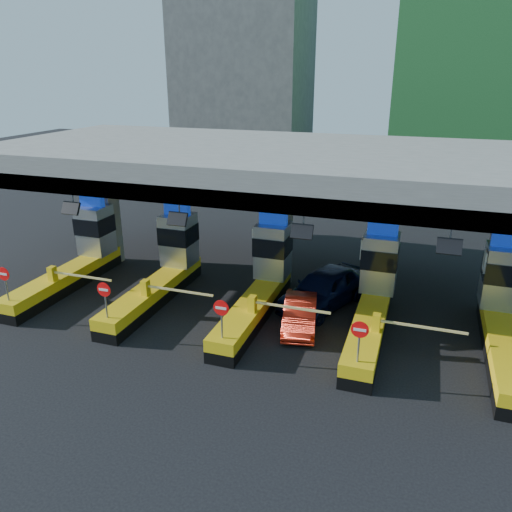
% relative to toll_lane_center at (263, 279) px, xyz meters
% --- Properties ---
extents(ground, '(120.00, 120.00, 0.00)m').
position_rel_toll_lane_center_xyz_m(ground, '(-0.00, -0.28, -1.40)').
color(ground, black).
rests_on(ground, ground).
extents(toll_canopy, '(28.00, 12.09, 7.00)m').
position_rel_toll_lane_center_xyz_m(toll_canopy, '(-0.00, 2.59, 4.74)').
color(toll_canopy, slate).
rests_on(toll_canopy, ground).
extents(toll_lane_far_left, '(4.43, 8.00, 4.16)m').
position_rel_toll_lane_center_xyz_m(toll_lane_far_left, '(-10.00, 0.00, 0.00)').
color(toll_lane_far_left, black).
rests_on(toll_lane_far_left, ground).
extents(toll_lane_left, '(4.43, 8.00, 4.16)m').
position_rel_toll_lane_center_xyz_m(toll_lane_left, '(-5.00, 0.00, 0.00)').
color(toll_lane_left, black).
rests_on(toll_lane_left, ground).
extents(toll_lane_center, '(4.43, 8.00, 4.16)m').
position_rel_toll_lane_center_xyz_m(toll_lane_center, '(0.00, 0.00, 0.00)').
color(toll_lane_center, black).
rests_on(toll_lane_center, ground).
extents(toll_lane_right, '(4.43, 8.00, 4.16)m').
position_rel_toll_lane_center_xyz_m(toll_lane_right, '(5.00, 0.00, 0.00)').
color(toll_lane_right, black).
rests_on(toll_lane_right, ground).
extents(toll_lane_far_right, '(4.43, 8.00, 4.16)m').
position_rel_toll_lane_center_xyz_m(toll_lane_far_right, '(10.00, 0.00, 0.00)').
color(toll_lane_far_right, black).
rests_on(toll_lane_far_right, ground).
extents(bg_building_scaffold, '(18.00, 12.00, 28.00)m').
position_rel_toll_lane_center_xyz_m(bg_building_scaffold, '(12.00, 31.72, 12.60)').
color(bg_building_scaffold, '#1E5926').
rests_on(bg_building_scaffold, ground).
extents(bg_building_concrete, '(14.00, 10.00, 18.00)m').
position_rel_toll_lane_center_xyz_m(bg_building_concrete, '(-14.00, 35.72, 7.60)').
color(bg_building_concrete, '#4C4C49').
rests_on(bg_building_concrete, ground).
extents(van, '(4.03, 5.72, 1.81)m').
position_rel_toll_lane_center_xyz_m(van, '(2.65, 1.04, -0.49)').
color(van, black).
rests_on(van, ground).
extents(red_car, '(2.07, 4.06, 1.27)m').
position_rel_toll_lane_center_xyz_m(red_car, '(2.10, -1.30, -0.76)').
color(red_car, red).
rests_on(red_car, ground).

